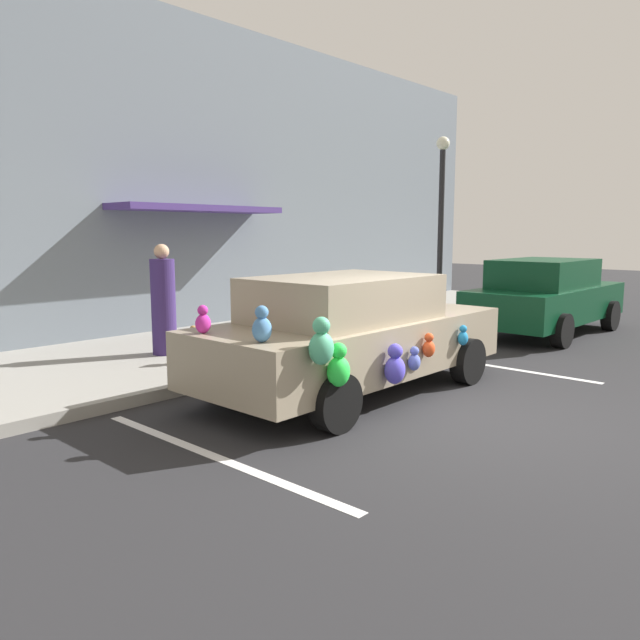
# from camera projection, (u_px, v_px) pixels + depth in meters

# --- Properties ---
(ground_plane) EXTENTS (60.00, 60.00, 0.00)m
(ground_plane) POSITION_uv_depth(u_px,v_px,m) (451.00, 416.00, 7.00)
(ground_plane) COLOR #262628
(sidewalk) EXTENTS (24.00, 4.00, 0.15)m
(sidewalk) POSITION_uv_depth(u_px,v_px,m) (191.00, 352.00, 10.32)
(sidewalk) COLOR gray
(sidewalk) RESTS_ON ground
(storefront_building) EXTENTS (24.00, 1.25, 6.40)m
(storefront_building) POSITION_uv_depth(u_px,v_px,m) (117.00, 172.00, 11.31)
(storefront_building) COLOR slate
(storefront_building) RESTS_ON ground
(parking_stripe_front) EXTENTS (0.12, 3.60, 0.01)m
(parking_stripe_front) POSITION_uv_depth(u_px,v_px,m) (485.00, 365.00, 9.68)
(parking_stripe_front) COLOR silver
(parking_stripe_front) RESTS_ON ground
(parking_stripe_rear) EXTENTS (0.12, 3.60, 0.01)m
(parking_stripe_rear) POSITION_uv_depth(u_px,v_px,m) (214.00, 456.00, 5.74)
(parking_stripe_rear) COLOR silver
(parking_stripe_rear) RESTS_ON ground
(plush_covered_car) EXTENTS (4.52, 2.14, 1.54)m
(plush_covered_car) POSITION_uv_depth(u_px,v_px,m) (351.00, 333.00, 7.90)
(plush_covered_car) COLOR gray
(plush_covered_car) RESTS_ON ground
(parked_sedan_behind) EXTENTS (4.38, 1.92, 1.54)m
(parked_sedan_behind) POSITION_uv_depth(u_px,v_px,m) (546.00, 296.00, 12.49)
(parked_sedan_behind) COLOR #0A381E
(parked_sedan_behind) RESTS_ON ground
(teddy_bear_on_sidewalk) EXTENTS (0.30, 0.25, 0.57)m
(teddy_bear_on_sidewalk) POSITION_uv_depth(u_px,v_px,m) (197.00, 345.00, 9.14)
(teddy_bear_on_sidewalk) COLOR #9E723D
(teddy_bear_on_sidewalk) RESTS_ON sidewalk
(street_lamp_post) EXTENTS (0.28, 0.28, 3.92)m
(street_lamp_post) POSITION_uv_depth(u_px,v_px,m) (441.00, 210.00, 12.94)
(street_lamp_post) COLOR black
(street_lamp_post) RESTS_ON sidewalk
(pedestrian_near_shopfront) EXTENTS (0.39, 0.39, 1.76)m
(pedestrian_near_shopfront) POSITION_uv_depth(u_px,v_px,m) (163.00, 304.00, 9.69)
(pedestrian_near_shopfront) COLOR #35245D
(pedestrian_near_shopfront) RESTS_ON sidewalk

